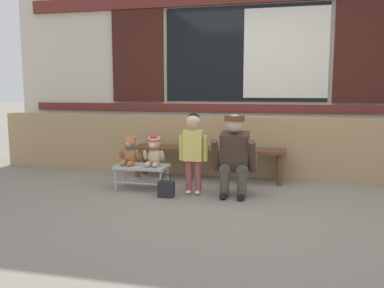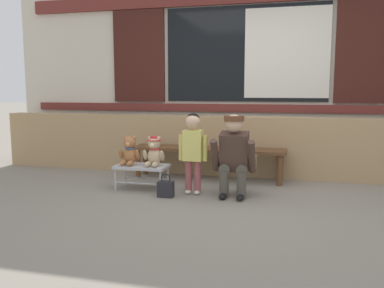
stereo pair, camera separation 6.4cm
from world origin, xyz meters
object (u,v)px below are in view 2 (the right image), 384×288
Objects in this scene: teddy_bear_with_hat at (154,152)px; adult_crouching at (235,155)px; child_standing at (193,144)px; handbag_on_ground at (166,189)px; wooden_bench_long at (208,153)px; teddy_bear_plain at (130,152)px; small_display_bench at (142,168)px.

adult_crouching is (1.01, -0.06, 0.01)m from teddy_bear_with_hat.
teddy_bear_with_hat is at bearing 171.21° from child_standing.
handbag_on_ground is (-0.27, -0.22, -0.50)m from child_standing.
wooden_bench_long is 2.19× the size of child_standing.
child_standing reaches higher than teddy_bear_with_hat.
teddy_bear_plain is 1.33m from adult_crouching.
small_display_bench is at bearing -133.40° from wooden_bench_long.
teddy_bear_with_hat is 0.54m from handbag_on_ground.
child_standing is 3.52× the size of handbag_on_ground.
adult_crouching reaches higher than wooden_bench_long.
wooden_bench_long reaches higher than handbag_on_ground.
child_standing is (-0.01, -0.80, 0.22)m from wooden_bench_long.
teddy_bear_plain is 0.32m from teddy_bear_with_hat.
wooden_bench_long is 5.78× the size of teddy_bear_plain.
teddy_bear_with_hat reaches higher than handbag_on_ground.
child_standing is at bearing -8.79° from teddy_bear_with_hat.
handbag_on_ground is (0.56, -0.30, -0.37)m from teddy_bear_plain.
adult_crouching is (1.33, -0.06, 0.02)m from teddy_bear_plain.
small_display_bench is at bearing 177.36° from adult_crouching.
teddy_bear_plain is 0.38× the size of adult_crouching.
adult_crouching is at bearing 2.73° from child_standing.
teddy_bear_plain is (-0.84, -0.72, 0.09)m from wooden_bench_long.
wooden_bench_long is at bearing 54.00° from teddy_bear_with_hat.
wooden_bench_long is 2.21× the size of adult_crouching.
teddy_bear_with_hat is 0.38× the size of child_standing.
teddy_bear_plain is 0.85m from child_standing.
wooden_bench_long is at bearing 89.23° from child_standing.
small_display_bench is at bearing 143.88° from handbag_on_ground.
adult_crouching reaches higher than teddy_bear_with_hat.
teddy_bear_plain is at bearing 152.29° from handbag_on_ground.
teddy_bear_plain is 0.74m from handbag_on_ground.
small_display_bench reaches higher than handbag_on_ground.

